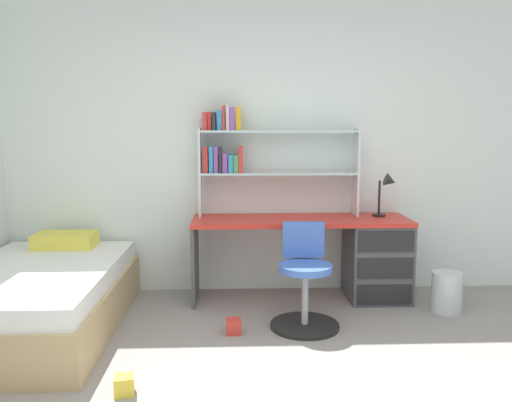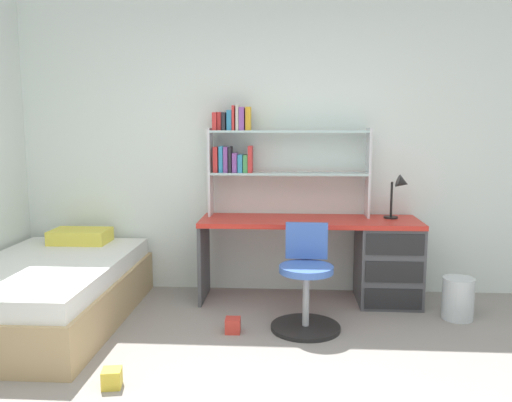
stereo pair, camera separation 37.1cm
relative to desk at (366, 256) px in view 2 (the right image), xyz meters
name	(u,v)px [view 2 (the right image)]	position (x,y,z in m)	size (l,w,h in m)	color
room_shell	(97,148)	(-1.96, -0.95, 0.96)	(5.74, 5.96, 2.71)	silver
desk	(366,256)	(0.00, 0.00, 0.00)	(1.86, 0.55, 0.72)	red
bookshelf_hutch	(263,151)	(-0.90, 0.16, 0.89)	(1.40, 0.22, 0.97)	silver
desk_lamp	(400,190)	(0.27, 0.05, 0.57)	(0.20, 0.17, 0.38)	black
swivel_chair	(306,289)	(-0.54, -0.64, -0.10)	(0.52, 0.52, 0.78)	black
bed_platform	(48,292)	(-2.52, -0.64, -0.16)	(1.15, 1.86, 0.60)	tan
waste_bin	(458,298)	(0.66, -0.37, -0.24)	(0.24, 0.24, 0.33)	silver
toy_block_red_1	(233,325)	(-1.07, -0.76, -0.35)	(0.11, 0.11, 0.11)	red
toy_block_yellow_2	(112,378)	(-1.69, -1.61, -0.35)	(0.11, 0.11, 0.11)	gold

